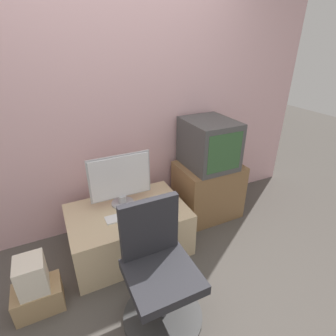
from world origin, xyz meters
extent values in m
plane|color=#4C4742|center=(0.00, 0.00, 0.00)|extent=(12.00, 12.00, 0.00)
cube|color=beige|center=(0.00, 1.32, 1.30)|extent=(4.40, 0.05, 2.60)
cube|color=#CCB289|center=(-0.08, 0.82, 0.21)|extent=(1.02, 0.68, 0.43)
cube|color=olive|center=(0.87, 0.99, 0.30)|extent=(0.64, 0.50, 0.59)
cylinder|color=#B2B2B7|center=(-0.09, 0.93, 0.44)|extent=(0.20, 0.20, 0.02)
cylinder|color=#B2B2B7|center=(-0.09, 0.93, 0.48)|extent=(0.07, 0.07, 0.07)
cube|color=#B2B2B7|center=(-0.09, 0.94, 0.70)|extent=(0.54, 0.01, 0.40)
cube|color=silver|center=(-0.09, 0.93, 0.70)|extent=(0.52, 0.02, 0.38)
cube|color=white|center=(-0.11, 0.74, 0.43)|extent=(0.36, 0.11, 0.01)
ellipsoid|color=silver|center=(0.14, 0.77, 0.44)|extent=(0.05, 0.04, 0.02)
cube|color=#474747|center=(0.85, 1.00, 0.83)|extent=(0.45, 0.53, 0.48)
cube|color=#335B33|center=(0.85, 0.74, 0.83)|extent=(0.37, 0.01, 0.37)
cylinder|color=#333333|center=(-0.09, 0.06, 0.01)|extent=(0.56, 0.56, 0.03)
cylinder|color=#4C4C51|center=(-0.09, 0.06, 0.20)|extent=(0.05, 0.05, 0.34)
cube|color=#28282D|center=(-0.09, 0.06, 0.40)|extent=(0.45, 0.45, 0.07)
cube|color=#28282D|center=(-0.09, 0.26, 0.65)|extent=(0.40, 0.05, 0.43)
cube|color=#A3845B|center=(-0.86, 0.52, 0.10)|extent=(0.32, 0.22, 0.20)
cube|color=beige|center=(-0.86, 0.52, 0.33)|extent=(0.19, 0.20, 0.25)
camera|label=1|loc=(-0.57, -1.03, 1.77)|focal=28.00mm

